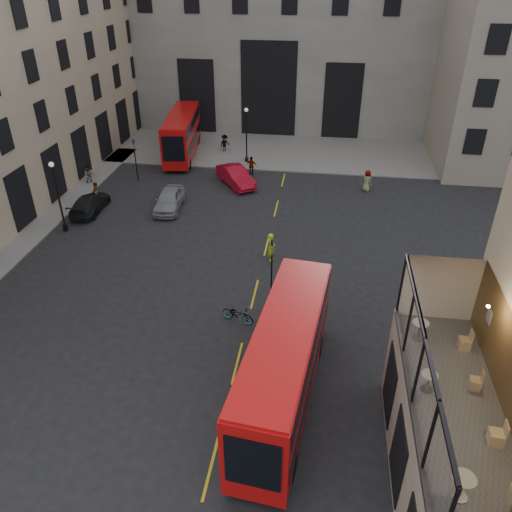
# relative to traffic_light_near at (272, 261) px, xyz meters

# --- Properties ---
(ground) EXTENTS (140.00, 140.00, 0.00)m
(ground) POSITION_rel_traffic_light_near_xyz_m (1.00, -12.00, -2.42)
(ground) COLOR black
(ground) RESTS_ON ground
(host_frontage) EXTENTS (3.00, 11.00, 4.50)m
(host_frontage) POSITION_rel_traffic_light_near_xyz_m (7.50, -12.00, -0.17)
(host_frontage) COLOR #C1AC91
(host_frontage) RESTS_ON ground
(cafe_floor) EXTENTS (3.00, 10.00, 0.10)m
(cafe_floor) POSITION_rel_traffic_light_near_xyz_m (7.50, -12.00, 2.12)
(cafe_floor) COLOR slate
(cafe_floor) RESTS_ON host_frontage
(gateway) EXTENTS (35.00, 10.60, 18.00)m
(gateway) POSITION_rel_traffic_light_near_xyz_m (-4.00, 35.99, 6.96)
(gateway) COLOR gray
(gateway) RESTS_ON ground
(pavement_far) EXTENTS (40.00, 12.00, 0.12)m
(pavement_far) POSITION_rel_traffic_light_near_xyz_m (-5.00, 26.00, -2.36)
(pavement_far) COLOR slate
(pavement_far) RESTS_ON ground
(traffic_light_near) EXTENTS (0.16, 0.20, 3.80)m
(traffic_light_near) POSITION_rel_traffic_light_near_xyz_m (0.00, 0.00, 0.00)
(traffic_light_near) COLOR black
(traffic_light_near) RESTS_ON ground
(traffic_light_far) EXTENTS (0.16, 0.20, 3.80)m
(traffic_light_far) POSITION_rel_traffic_light_near_xyz_m (-14.00, 16.00, 0.00)
(traffic_light_far) COLOR black
(traffic_light_far) RESTS_ON ground
(street_lamp_a) EXTENTS (0.36, 0.36, 5.33)m
(street_lamp_a) POSITION_rel_traffic_light_near_xyz_m (-16.00, 6.00, -0.03)
(street_lamp_a) COLOR black
(street_lamp_a) RESTS_ON ground
(street_lamp_b) EXTENTS (0.36, 0.36, 5.33)m
(street_lamp_b) POSITION_rel_traffic_light_near_xyz_m (-5.00, 22.00, -0.03)
(street_lamp_b) COLOR black
(street_lamp_b) RESTS_ON ground
(bus_near) EXTENTS (3.62, 11.01, 4.31)m
(bus_near) POSITION_rel_traffic_light_near_xyz_m (1.50, -8.09, -0.00)
(bus_near) COLOR red
(bus_near) RESTS_ON ground
(bus_far) EXTENTS (3.73, 10.83, 4.23)m
(bus_far) POSITION_rel_traffic_light_near_xyz_m (-11.70, 23.07, -0.05)
(bus_far) COLOR #BD0D0D
(bus_far) RESTS_ON ground
(car_a) EXTENTS (2.19, 4.82, 1.61)m
(car_a) POSITION_rel_traffic_light_near_xyz_m (-9.45, 10.72, -1.62)
(car_a) COLOR gray
(car_a) RESTS_ON ground
(car_b) EXTENTS (4.28, 5.00, 1.62)m
(car_b) POSITION_rel_traffic_light_near_xyz_m (-5.07, 16.30, -1.61)
(car_b) COLOR #A80A1C
(car_b) RESTS_ON ground
(car_c) EXTENTS (2.09, 4.83, 1.38)m
(car_c) POSITION_rel_traffic_light_near_xyz_m (-15.54, 9.36, -1.73)
(car_c) COLOR black
(car_c) RESTS_ON ground
(bicycle) EXTENTS (2.02, 1.22, 1.00)m
(bicycle) POSITION_rel_traffic_light_near_xyz_m (-1.54, -2.74, -1.92)
(bicycle) COLOR gray
(bicycle) RESTS_ON ground
(cyclist) EXTENTS (0.51, 0.74, 1.98)m
(cyclist) POSITION_rel_traffic_light_near_xyz_m (-0.47, 4.05, -1.43)
(cyclist) COLOR #BCFF1A
(cyclist) RESTS_ON ground
(pedestrian_a) EXTENTS (1.04, 0.93, 1.77)m
(pedestrian_a) POSITION_rel_traffic_light_near_xyz_m (-17.89, 14.58, -1.54)
(pedestrian_a) COLOR gray
(pedestrian_a) RESTS_ON ground
(pedestrian_b) EXTENTS (1.27, 1.35, 1.83)m
(pedestrian_b) POSITION_rel_traffic_light_near_xyz_m (-7.70, 24.64, -1.51)
(pedestrian_b) COLOR gray
(pedestrian_b) RESTS_ON ground
(pedestrian_c) EXTENTS (1.02, 0.47, 1.70)m
(pedestrian_c) POSITION_rel_traffic_light_near_xyz_m (-4.07, 18.97, -1.57)
(pedestrian_c) COLOR gray
(pedestrian_c) RESTS_ON ground
(pedestrian_d) EXTENTS (1.05, 1.07, 1.86)m
(pedestrian_d) POSITION_rel_traffic_light_near_xyz_m (6.31, 16.61, -1.50)
(pedestrian_d) COLOR gray
(pedestrian_d) RESTS_ON ground
(pedestrian_e) EXTENTS (0.50, 0.73, 1.93)m
(pedestrian_e) POSITION_rel_traffic_light_near_xyz_m (-15.52, 10.63, -1.46)
(pedestrian_e) COLOR gray
(pedestrian_e) RESTS_ON ground
(cafe_table_near) EXTENTS (0.65, 0.65, 0.81)m
(cafe_table_near) POSITION_rel_traffic_light_near_xyz_m (6.92, -15.16, 2.71)
(cafe_table_near) COLOR silver
(cafe_table_near) RESTS_ON cafe_floor
(cafe_table_mid) EXTENTS (0.57, 0.57, 0.71)m
(cafe_table_mid) POSITION_rel_traffic_light_near_xyz_m (6.63, -11.19, 2.65)
(cafe_table_mid) COLOR beige
(cafe_table_mid) RESTS_ON cafe_floor
(cafe_table_far) EXTENTS (0.62, 0.62, 0.78)m
(cafe_table_far) POSITION_rel_traffic_light_near_xyz_m (6.69, -8.45, 2.69)
(cafe_table_far) COLOR white
(cafe_table_far) RESTS_ON cafe_floor
(cafe_chair_b) EXTENTS (0.46, 0.46, 0.88)m
(cafe_chair_b) POSITION_rel_traffic_light_near_xyz_m (8.37, -13.17, 2.44)
(cafe_chair_b) COLOR #DABB7E
(cafe_chair_b) RESTS_ON cafe_floor
(cafe_chair_c) EXTENTS (0.42, 0.42, 0.77)m
(cafe_chair_c) POSITION_rel_traffic_light_near_xyz_m (8.26, -10.89, 2.41)
(cafe_chair_c) COLOR tan
(cafe_chair_c) RESTS_ON cafe_floor
(cafe_chair_d) EXTENTS (0.42, 0.42, 0.84)m
(cafe_chair_d) POSITION_rel_traffic_light_near_xyz_m (8.33, -8.81, 2.43)
(cafe_chair_d) COLOR tan
(cafe_chair_d) RESTS_ON cafe_floor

